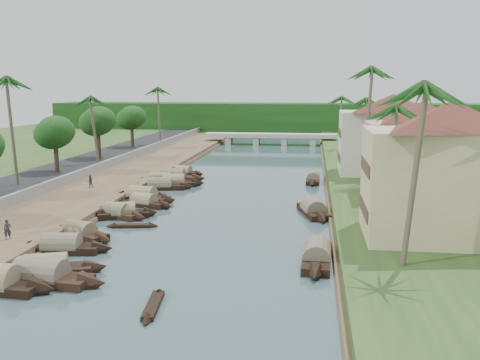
# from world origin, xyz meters

# --- Properties ---
(ground) EXTENTS (220.00, 220.00, 0.00)m
(ground) POSITION_xyz_m (0.00, 0.00, 0.00)
(ground) COLOR #3B5359
(ground) RESTS_ON ground
(left_bank) EXTENTS (10.00, 180.00, 0.80)m
(left_bank) POSITION_xyz_m (-16.00, 20.00, 0.40)
(left_bank) COLOR brown
(left_bank) RESTS_ON ground
(right_bank) EXTENTS (16.00, 180.00, 1.20)m
(right_bank) POSITION_xyz_m (19.00, 20.00, 0.60)
(right_bank) COLOR #2B451B
(right_bank) RESTS_ON ground
(road) EXTENTS (8.00, 180.00, 1.40)m
(road) POSITION_xyz_m (-24.50, 20.00, 0.70)
(road) COLOR black
(road) RESTS_ON ground
(retaining_wall) EXTENTS (0.40, 180.00, 1.10)m
(retaining_wall) POSITION_xyz_m (-20.20, 20.00, 1.35)
(retaining_wall) COLOR gray
(retaining_wall) RESTS_ON left_bank
(treeline) EXTENTS (120.00, 14.00, 8.00)m
(treeline) POSITION_xyz_m (0.00, 100.00, 4.00)
(treeline) COLOR #14380F
(treeline) RESTS_ON ground
(bridge) EXTENTS (28.00, 4.00, 2.40)m
(bridge) POSITION_xyz_m (0.00, 72.00, 1.72)
(bridge) COLOR #A6A59B
(bridge) RESTS_ON ground
(building_near) EXTENTS (14.85, 14.85, 10.20)m
(building_near) POSITION_xyz_m (18.99, -2.00, 6.38)
(building_near) COLOR beige
(building_near) RESTS_ON right_bank
(building_mid) EXTENTS (14.11, 14.11, 9.70)m
(building_mid) POSITION_xyz_m (19.99, 14.00, 6.13)
(building_mid) COLOR tan
(building_mid) RESTS_ON right_bank
(building_far) EXTENTS (15.59, 15.59, 10.20)m
(building_far) POSITION_xyz_m (18.99, 28.00, 6.38)
(building_far) COLOR beige
(building_far) RESTS_ON right_bank
(building_distant) EXTENTS (12.62, 12.62, 9.20)m
(building_distant) POSITION_xyz_m (19.99, 48.00, 5.88)
(building_distant) COLOR beige
(building_distant) RESTS_ON right_bank
(sampan_0) EXTENTS (9.37, 2.74, 2.40)m
(sampan_0) POSITION_xyz_m (-7.87, -12.04, 0.42)
(sampan_0) COLOR black
(sampan_0) RESTS_ON ground
(sampan_2) EXTENTS (8.10, 4.35, 2.13)m
(sampan_2) POSITION_xyz_m (-8.20, -10.73, 0.41)
(sampan_2) COLOR black
(sampan_2) RESTS_ON ground
(sampan_3) EXTENTS (8.07, 2.59, 2.15)m
(sampan_3) POSITION_xyz_m (-9.49, -5.87, 0.41)
(sampan_3) COLOR black
(sampan_3) RESTS_ON ground
(sampan_4) EXTENTS (7.17, 4.34, 2.06)m
(sampan_4) POSITION_xyz_m (-9.77, -2.03, 0.41)
(sampan_4) COLOR black
(sampan_4) RESTS_ON ground
(sampan_5) EXTENTS (6.80, 3.93, 2.14)m
(sampan_5) POSITION_xyz_m (-8.71, 5.23, 0.41)
(sampan_5) COLOR black
(sampan_5) RESTS_ON ground
(sampan_6) EXTENTS (6.95, 3.86, 2.07)m
(sampan_6) POSITION_xyz_m (-9.27, 5.19, 0.41)
(sampan_6) COLOR black
(sampan_6) RESTS_ON ground
(sampan_7) EXTENTS (7.30, 3.76, 1.96)m
(sampan_7) POSITION_xyz_m (-8.26, 10.17, 0.41)
(sampan_7) COLOR black
(sampan_7) RESTS_ON ground
(sampan_8) EXTENTS (8.29, 3.14, 2.47)m
(sampan_8) POSITION_xyz_m (-9.24, 12.66, 0.42)
(sampan_8) COLOR black
(sampan_8) RESTS_ON ground
(sampan_9) EXTENTS (8.60, 3.15, 2.14)m
(sampan_9) POSITION_xyz_m (-9.27, 19.45, 0.41)
(sampan_9) COLOR black
(sampan_9) RESTS_ON ground
(sampan_10) EXTENTS (7.95, 2.23, 2.17)m
(sampan_10) POSITION_xyz_m (-10.15, 22.97, 0.41)
(sampan_10) COLOR black
(sampan_10) RESTS_ON ground
(sampan_11) EXTENTS (8.22, 4.36, 2.31)m
(sampan_11) POSITION_xyz_m (-8.17, 21.43, 0.42)
(sampan_11) COLOR black
(sampan_11) RESTS_ON ground
(sampan_12) EXTENTS (9.41, 2.30, 2.21)m
(sampan_12) POSITION_xyz_m (-9.48, 26.29, 0.42)
(sampan_12) COLOR black
(sampan_12) RESTS_ON ground
(sampan_13) EXTENTS (6.68, 3.11, 1.85)m
(sampan_13) POSITION_xyz_m (-8.99, 30.28, 0.40)
(sampan_13) COLOR black
(sampan_13) RESTS_ON ground
(sampan_14) EXTENTS (2.18, 9.39, 2.25)m
(sampan_14) POSITION_xyz_m (9.52, -5.41, 0.42)
(sampan_14) COLOR black
(sampan_14) RESTS_ON ground
(sampan_15) EXTENTS (3.86, 8.67, 2.27)m
(sampan_15) POSITION_xyz_m (9.22, 8.97, 0.42)
(sampan_15) COLOR black
(sampan_15) RESTS_ON ground
(sampan_16) EXTENTS (1.85, 8.09, 1.99)m
(sampan_16) POSITION_xyz_m (9.17, 27.07, 0.41)
(sampan_16) COLOR black
(sampan_16) RESTS_ON ground
(canoe_0) EXTENTS (1.29, 5.27, 0.69)m
(canoe_0) POSITION_xyz_m (0.31, -14.80, 0.10)
(canoe_0) COLOR black
(canoe_0) RESTS_ON ground
(canoe_1) EXTENTS (4.75, 1.56, 0.76)m
(canoe_1) POSITION_xyz_m (-6.67, 1.88, 0.10)
(canoe_1) COLOR black
(canoe_1) RESTS_ON ground
(canoe_2) EXTENTS (5.57, 1.58, 0.80)m
(canoe_2) POSITION_xyz_m (-10.20, 15.51, 0.10)
(canoe_2) COLOR black
(canoe_2) RESTS_ON ground
(palm_0) EXTENTS (3.20, 3.20, 12.70)m
(palm_0) POSITION_xyz_m (15.00, -8.95, 12.07)
(palm_0) COLOR brown
(palm_0) RESTS_ON ground
(palm_1) EXTENTS (3.20, 3.20, 10.86)m
(palm_1) POSITION_xyz_m (16.00, 7.43, 10.29)
(palm_1) COLOR brown
(palm_1) RESTS_ON ground
(palm_2) EXTENTS (3.20, 3.20, 14.68)m
(palm_2) POSITION_xyz_m (15.00, 20.43, 13.95)
(palm_2) COLOR brown
(palm_2) RESTS_ON ground
(palm_3) EXTENTS (3.20, 3.20, 10.80)m
(palm_3) POSITION_xyz_m (16.00, 39.42, 10.25)
(palm_3) COLOR brown
(palm_3) RESTS_ON ground
(palm_5) EXTENTS (3.20, 3.20, 13.35)m
(palm_5) POSITION_xyz_m (-24.00, 13.05, 12.89)
(palm_5) COLOR brown
(palm_5) RESTS_ON ground
(palm_6) EXTENTS (3.20, 3.20, 10.89)m
(palm_6) POSITION_xyz_m (-22.00, 31.14, 10.53)
(palm_6) COLOR brown
(palm_6) RESTS_ON ground
(palm_7) EXTENTS (3.20, 3.20, 10.75)m
(palm_7) POSITION_xyz_m (14.00, 55.69, 10.19)
(palm_7) COLOR brown
(palm_7) RESTS_ON ground
(palm_8) EXTENTS (3.20, 3.20, 12.13)m
(palm_8) POSITION_xyz_m (-20.50, 58.38, 11.72)
(palm_8) COLOR brown
(palm_8) RESTS_ON ground
(tree_3) EXTENTS (4.77, 4.77, 7.01)m
(tree_3) POSITION_xyz_m (-24.00, 22.70, 6.36)
(tree_3) COLOR #453327
(tree_3) RESTS_ON ground
(tree_4) EXTENTS (5.10, 5.10, 7.71)m
(tree_4) POSITION_xyz_m (-24.00, 36.75, 6.92)
(tree_4) COLOR #453327
(tree_4) RESTS_ON ground
(tree_5) EXTENTS (4.85, 4.85, 7.26)m
(tree_5) POSITION_xyz_m (-24.00, 52.37, 6.58)
(tree_5) COLOR #453327
(tree_5) RESTS_ON ground
(tree_6) EXTENTS (4.44, 4.44, 6.71)m
(tree_6) POSITION_xyz_m (24.00, 29.37, 5.99)
(tree_6) COLOR #453327
(tree_6) RESTS_ON ground
(person_near) EXTENTS (0.67, 0.61, 1.54)m
(person_near) POSITION_xyz_m (-13.87, -5.69, 1.57)
(person_near) COLOR #27272F
(person_near) RESTS_ON left_bank
(person_far) EXTENTS (0.88, 0.85, 1.42)m
(person_far) POSITION_xyz_m (-16.40, 15.50, 1.51)
(person_far) COLOR #362C25
(person_far) RESTS_ON left_bank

